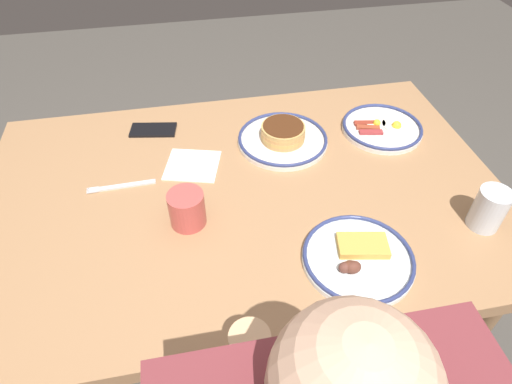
% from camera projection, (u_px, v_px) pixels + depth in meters
% --- Properties ---
extents(ground_plane, '(6.00, 6.00, 0.00)m').
position_uv_depth(ground_plane, '(248.00, 325.00, 1.70)').
color(ground_plane, '#4B4741').
extents(dining_table, '(1.42, 0.93, 0.73)m').
position_uv_depth(dining_table, '(245.00, 206.00, 1.24)').
color(dining_table, '#A2764E').
rests_on(dining_table, ground_plane).
extents(plate_near_main, '(0.28, 0.28, 0.06)m').
position_uv_depth(plate_near_main, '(283.00, 137.00, 1.33)').
color(plate_near_main, silver).
rests_on(plate_near_main, dining_table).
extents(plate_center_pancakes, '(0.25, 0.25, 0.04)m').
position_uv_depth(plate_center_pancakes, '(382.00, 127.00, 1.38)').
color(plate_center_pancakes, silver).
rests_on(plate_center_pancakes, dining_table).
extents(plate_far_companion, '(0.26, 0.26, 0.04)m').
position_uv_depth(plate_far_companion, '(358.00, 258.00, 1.01)').
color(plate_far_companion, white).
rests_on(plate_far_companion, dining_table).
extents(coffee_mug, '(0.09, 0.12, 0.09)m').
position_uv_depth(coffee_mug, '(187.00, 208.00, 1.07)').
color(coffee_mug, '#BF4C47').
rests_on(coffee_mug, dining_table).
extents(drinking_glass, '(0.08, 0.08, 0.11)m').
position_uv_depth(drinking_glass, '(488.00, 211.00, 1.06)').
color(drinking_glass, silver).
rests_on(drinking_glass, dining_table).
extents(cell_phone, '(0.15, 0.10, 0.01)m').
position_uv_depth(cell_phone, '(153.00, 130.00, 1.39)').
color(cell_phone, black).
rests_on(cell_phone, dining_table).
extents(paper_napkin, '(0.18, 0.18, 0.00)m').
position_uv_depth(paper_napkin, '(192.00, 165.00, 1.26)').
color(paper_napkin, white).
rests_on(paper_napkin, dining_table).
extents(fork_near, '(0.19, 0.02, 0.01)m').
position_uv_depth(fork_near, '(121.00, 186.00, 1.20)').
color(fork_near, silver).
rests_on(fork_near, dining_table).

